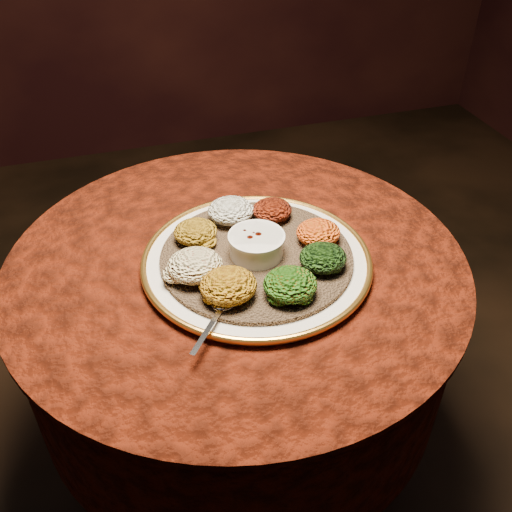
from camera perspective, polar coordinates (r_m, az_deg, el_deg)
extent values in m
plane|color=black|center=(1.74, -1.45, -19.47)|extent=(4.00, 4.00, 0.00)
cylinder|color=black|center=(1.72, -1.46, -19.11)|extent=(0.44, 0.44, 0.04)
cylinder|color=black|center=(1.47, -1.66, -12.33)|extent=(0.12, 0.12, 0.68)
cylinder|color=black|center=(1.21, -1.97, -1.43)|extent=(0.80, 0.80, 0.04)
cylinder|color=#431005|center=(1.31, -1.83, -6.33)|extent=(0.93, 0.93, 0.34)
cylinder|color=#431005|center=(1.19, -1.99, -0.43)|extent=(0.96, 0.96, 0.01)
cylinder|color=beige|center=(1.16, 0.05, -0.57)|extent=(0.56, 0.56, 0.02)
torus|color=gold|center=(1.16, 0.05, -0.30)|extent=(0.47, 0.47, 0.01)
cylinder|color=brown|center=(1.15, 0.05, -0.03)|extent=(0.50, 0.50, 0.01)
cylinder|color=silver|center=(1.14, 0.05, 1.11)|extent=(0.11, 0.11, 0.05)
cylinder|color=silver|center=(1.12, 0.05, 1.97)|extent=(0.11, 0.11, 0.01)
cylinder|color=#511104|center=(1.13, 0.05, 1.68)|extent=(0.09, 0.09, 0.01)
ellipsoid|color=silver|center=(1.03, -3.24, -4.85)|extent=(0.04, 0.03, 0.01)
cube|color=silver|center=(0.99, -4.88, -7.46)|extent=(0.08, 0.10, 0.00)
ellipsoid|color=white|center=(1.24, -2.53, 4.56)|extent=(0.10, 0.10, 0.05)
ellipsoid|color=black|center=(1.25, 1.62, 4.63)|extent=(0.09, 0.08, 0.04)
ellipsoid|color=#AF7A0E|center=(1.18, 6.25, 2.35)|extent=(0.09, 0.09, 0.04)
ellipsoid|color=black|center=(1.11, 6.71, -0.16)|extent=(0.09, 0.09, 0.04)
ellipsoid|color=#973F09|center=(1.05, 3.44, -2.84)|extent=(0.10, 0.10, 0.05)
ellipsoid|color=#AA750F|center=(1.04, -2.77, -2.97)|extent=(0.11, 0.10, 0.05)
ellipsoid|color=maroon|center=(1.09, -6.13, -0.94)|extent=(0.11, 0.10, 0.05)
ellipsoid|color=#9E7013|center=(1.18, -6.08, 2.42)|extent=(0.09, 0.09, 0.04)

